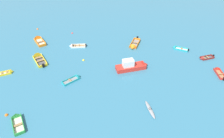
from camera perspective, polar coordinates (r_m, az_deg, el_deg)
rowboat_orange_near_left at (r=39.97m, az=6.26°, el=6.68°), size 2.61×4.61×1.26m
rowboat_red_cluster_inner at (r=37.33m, az=28.18°, el=-0.55°), size 1.03×3.33×0.89m
rowboat_yellow_near_camera at (r=38.65m, az=-20.49°, el=3.14°), size 3.69×4.52×1.42m
rowboat_turquoise_back_row_right at (r=41.16m, az=18.17°, el=5.75°), size 3.14×2.08×0.96m
kayak_grey_midfield_left at (r=27.32m, az=10.89°, el=-11.36°), size 1.31×3.19×0.30m
rowboat_maroon_back_row_center at (r=39.80m, az=24.93°, el=2.85°), size 3.04×1.78×0.90m
rowboat_white_distant_center at (r=40.47m, az=-10.86°, el=6.49°), size 3.48×1.42×1.05m
rowboat_green_midfield_right at (r=28.39m, az=-25.68°, el=-12.94°), size 2.74×3.56×1.10m
rowboat_orange_outer_right at (r=44.60m, az=-20.42°, el=7.89°), size 3.51×4.23×1.34m
motor_launch_red_foreground_center at (r=33.55m, az=5.98°, el=0.94°), size 5.82×3.01×2.20m
rowboat_yellow_back_row_left at (r=36.93m, az=-27.85°, el=-0.92°), size 3.18×2.04×0.86m
rowboat_turquoise_center at (r=32.06m, az=-10.43°, el=-2.60°), size 3.02×2.83×0.92m
mooring_buoy_central at (r=45.85m, az=-11.36°, el=10.04°), size 0.39×0.39×0.39m
mooring_buoy_far_field at (r=36.15m, az=-8.20°, el=2.49°), size 0.44×0.44×0.44m
mooring_buoy_between_boats_left at (r=49.91m, az=-20.61°, el=10.66°), size 0.45×0.45×0.45m
mooring_buoy_trailing at (r=29.75m, az=-28.05°, el=-11.64°), size 0.45×0.45×0.45m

